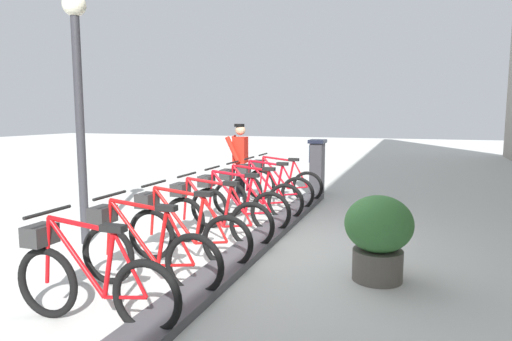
{
  "coord_description": "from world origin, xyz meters",
  "views": [
    {
      "loc": [
        -2.03,
        5.89,
        1.87
      ],
      "look_at": [
        0.5,
        -1.34,
        0.9
      ],
      "focal_mm": 31.36,
      "sensor_mm": 36.0,
      "label": 1
    }
  ],
  "objects": [
    {
      "name": "bike_docked_1",
      "position": [
        0.63,
        -2.41,
        0.43
      ],
      "size": [
        1.72,
        0.54,
        1.02
      ],
      "color": "black",
      "rests_on": "ground"
    },
    {
      "name": "planter_bush",
      "position": [
        -1.72,
        0.83,
        0.54
      ],
      "size": [
        0.76,
        0.76,
        0.97
      ],
      "color": "#59544C",
      "rests_on": "ground"
    },
    {
      "name": "worker_near_rack",
      "position": [
        1.47,
        -3.07,
        0.91
      ],
      "size": [
        0.49,
        0.66,
        1.66
      ],
      "color": "white",
      "rests_on": "ground"
    },
    {
      "name": "bike_docked_6",
      "position": [
        0.63,
        1.94,
        0.43
      ],
      "size": [
        1.72,
        0.54,
        1.02
      ],
      "color": "black",
      "rests_on": "ground"
    },
    {
      "name": "bike_docked_3",
      "position": [
        0.63,
        -0.67,
        0.43
      ],
      "size": [
        1.72,
        0.54,
        1.02
      ],
      "color": "black",
      "rests_on": "ground"
    },
    {
      "name": "bike_docked_4",
      "position": [
        0.63,
        0.2,
        0.43
      ],
      "size": [
        1.72,
        0.54,
        1.02
      ],
      "color": "black",
      "rests_on": "ground"
    },
    {
      "name": "bike_docked_2",
      "position": [
        0.63,
        -1.54,
        0.43
      ],
      "size": [
        1.72,
        0.54,
        1.02
      ],
      "color": "black",
      "rests_on": "ground"
    },
    {
      "name": "ground_plane",
      "position": [
        0.0,
        0.0,
        0.0
      ],
      "size": [
        60.0,
        60.0,
        0.0
      ],
      "primitive_type": "plane",
      "color": "silver"
    },
    {
      "name": "bike_docked_5",
      "position": [
        0.63,
        1.07,
        0.43
      ],
      "size": [
        1.72,
        0.54,
        1.02
      ],
      "color": "black",
      "rests_on": "ground"
    },
    {
      "name": "bike_docked_0",
      "position": [
        0.63,
        -3.28,
        0.43
      ],
      "size": [
        1.72,
        0.54,
        1.02
      ],
      "color": "black",
      "rests_on": "ground"
    },
    {
      "name": "bike_docked_7",
      "position": [
        0.63,
        2.81,
        0.43
      ],
      "size": [
        1.72,
        0.54,
        1.02
      ],
      "color": "black",
      "rests_on": "ground"
    },
    {
      "name": "dock_rail_base",
      "position": [
        0.0,
        0.0,
        0.05
      ],
      "size": [
        0.44,
        7.75,
        0.1
      ],
      "primitive_type": "cube",
      "color": "#47474C",
      "rests_on": "ground"
    },
    {
      "name": "lamp_post",
      "position": [
        2.4,
        0.74,
        2.34
      ],
      "size": [
        0.32,
        0.32,
        3.51
      ],
      "color": "#2D2D33",
      "rests_on": "ground"
    },
    {
      "name": "payment_kiosk",
      "position": [
        0.05,
        -4.39,
        0.67
      ],
      "size": [
        0.36,
        0.52,
        1.28
      ],
      "color": "#38383D",
      "rests_on": "ground"
    }
  ]
}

